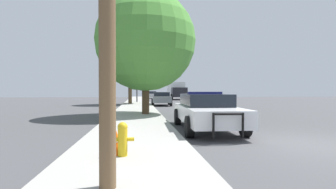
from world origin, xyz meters
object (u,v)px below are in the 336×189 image
(tree_sidewalk_near, at_px, (146,41))
(box_truck, at_px, (176,90))
(car_background_distant, at_px, (152,95))
(car_background_midblock, at_px, (161,98))
(police_car, at_px, (206,110))
(traffic_light, at_px, (149,73))
(traffic_cone, at_px, (116,141))
(tree_sidewalk_mid, at_px, (130,61))
(fire_hydrant, at_px, (123,138))
(car_background_oncoming, at_px, (201,98))

(tree_sidewalk_near, bearing_deg, box_truck, 78.13)
(car_background_distant, distance_m, car_background_midblock, 24.57)
(police_car, height_order, car_background_distant, police_car)
(traffic_light, height_order, traffic_cone, traffic_light)
(tree_sidewalk_mid, bearing_deg, fire_hydrant, -88.58)
(car_background_distant, height_order, tree_sidewalk_near, tree_sidewalk_near)
(car_background_distant, bearing_deg, fire_hydrant, -96.31)
(tree_sidewalk_mid, bearing_deg, traffic_cone, -88.98)
(police_car, distance_m, car_background_oncoming, 19.93)
(box_truck, bearing_deg, car_background_oncoming, 91.88)
(car_background_distant, xyz_separation_m, tree_sidewalk_mid, (-3.44, -22.53, 3.96))
(fire_hydrant, bearing_deg, car_background_midblock, 82.78)
(car_background_distant, relative_size, car_background_midblock, 1.00)
(car_background_oncoming, xyz_separation_m, box_truck, (-0.71, 14.98, 0.88))
(car_background_distant, distance_m, box_truck, 7.89)
(car_background_midblock, xyz_separation_m, tree_sidewalk_mid, (-3.22, 2.04, 3.95))
(tree_sidewalk_near, bearing_deg, traffic_cone, -95.36)
(police_car, distance_m, traffic_cone, 5.18)
(fire_hydrant, bearing_deg, traffic_cone, 129.11)
(fire_hydrant, distance_m, car_background_distant, 45.60)
(car_background_oncoming, xyz_separation_m, traffic_cone, (-7.67, -23.53, -0.30))
(car_background_midblock, xyz_separation_m, tree_sidewalk_near, (-1.89, -10.92, 3.72))
(car_background_oncoming, bearing_deg, car_background_distant, -80.63)
(car_background_midblock, bearing_deg, police_car, -86.32)
(traffic_light, xyz_separation_m, car_background_oncoming, (5.87, -2.91, -2.97))
(car_background_distant, relative_size, tree_sidewalk_mid, 0.60)
(fire_hydrant, height_order, traffic_light, traffic_light)
(fire_hydrant, relative_size, tree_sidewalk_near, 0.10)
(car_background_midblock, bearing_deg, tree_sidewalk_near, -97.21)
(car_background_oncoming, xyz_separation_m, car_background_distant, (-4.63, 21.78, 0.03))
(tree_sidewalk_mid, distance_m, tree_sidewalk_near, 13.02)
(car_background_midblock, relative_size, tree_sidewalk_near, 0.59)
(car_background_midblock, height_order, box_truck, box_truck)
(police_car, distance_m, car_background_distant, 41.18)
(fire_hydrant, distance_m, traffic_light, 26.88)
(police_car, height_order, tree_sidewalk_mid, tree_sidewalk_mid)
(fire_hydrant, xyz_separation_m, car_background_distant, (2.87, 45.51, 0.22))
(traffic_cone, bearing_deg, traffic_light, 86.12)
(tree_sidewalk_mid, height_order, tree_sidewalk_near, tree_sidewalk_near)
(police_car, relative_size, traffic_cone, 9.70)
(car_background_oncoming, distance_m, traffic_cone, 24.75)
(fire_hydrant, xyz_separation_m, car_background_oncoming, (7.50, 23.73, 0.19))
(traffic_light, relative_size, car_background_oncoming, 1.05)
(tree_sidewalk_mid, xyz_separation_m, traffic_cone, (0.41, -22.78, -4.29))
(car_background_midblock, relative_size, traffic_cone, 7.78)
(tree_sidewalk_near, bearing_deg, car_background_midblock, 80.16)
(car_background_distant, height_order, box_truck, box_truck)
(tree_sidewalk_mid, bearing_deg, car_background_distant, 81.31)
(car_background_midblock, bearing_deg, traffic_cone, -95.10)
(fire_hydrant, xyz_separation_m, car_background_midblock, (2.65, 20.94, 0.23))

